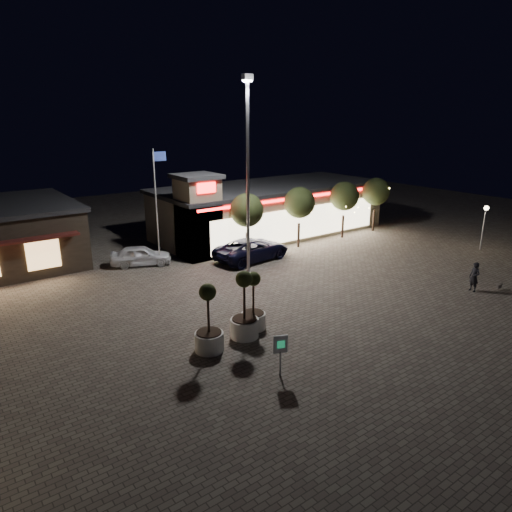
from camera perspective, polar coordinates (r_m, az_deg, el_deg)
ground at (r=23.29m, az=6.47°, el=-8.56°), size 90.00×90.00×0.00m
retail_building at (r=40.00m, az=1.37°, el=5.86°), size 20.40×8.40×6.10m
floodlight_pole at (r=28.64m, az=-1.03°, el=11.07°), size 0.60×0.40×12.38m
flagpole at (r=31.38m, az=-12.25°, el=7.03°), size 0.95×0.10×8.00m
lamp_post_east at (r=39.23m, az=26.68°, el=4.16°), size 0.36×0.36×3.48m
string_tree_a at (r=32.74m, az=-1.16°, el=5.72°), size 2.42×2.42×4.79m
string_tree_b at (r=35.78m, az=5.46°, el=6.64°), size 2.42×2.42×4.79m
string_tree_c at (r=39.23m, az=10.99°, el=7.34°), size 2.42×2.42×4.79m
string_tree_d at (r=42.22m, az=14.75°, el=7.77°), size 2.42×2.42×4.79m
pickup_truck at (r=32.95m, az=-0.49°, el=0.87°), size 6.06×3.26×1.62m
white_sedan at (r=32.81m, az=-14.19°, el=0.07°), size 4.44×3.16×1.41m
pedestrian at (r=30.02m, az=25.63°, el=-2.37°), size 0.55×0.72×1.78m
dog at (r=31.13m, az=28.15°, el=-3.26°), size 0.53×0.19×0.29m
planter_left at (r=21.59m, az=-1.46°, el=-7.62°), size 1.34×1.34×3.30m
planter_mid at (r=20.51m, az=-5.91°, el=-9.23°), size 1.29×1.29×3.18m
planter_right at (r=22.44m, az=-0.33°, el=-6.92°), size 1.20×1.20×2.94m
valet_sign at (r=18.49m, az=3.07°, el=-11.37°), size 0.56×0.28×1.78m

